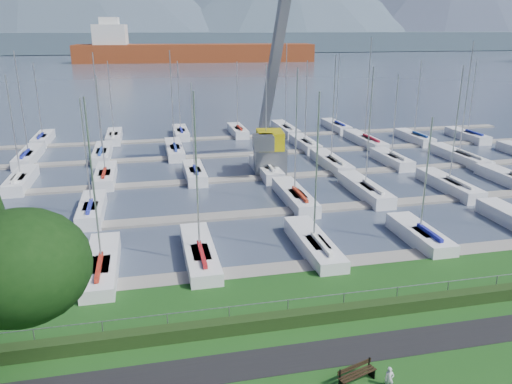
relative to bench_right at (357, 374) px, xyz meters
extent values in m
cube|color=black|center=(-0.55, 2.09, -0.41)|extent=(160.00, 2.00, 0.04)
cube|color=#434E62|center=(-0.55, 265.09, -0.82)|extent=(800.00, 540.00, 0.20)
cube|color=#1D3212|center=(-0.55, 4.69, -0.07)|extent=(80.00, 0.70, 0.70)
cylinder|color=gray|center=(-0.55, 5.09, 0.78)|extent=(80.00, 0.04, 0.04)
cube|color=#435563|center=(-0.55, 335.09, 5.58)|extent=(900.00, 80.00, 12.00)
cube|color=gray|center=(-0.55, 11.09, -0.64)|extent=(90.00, 1.60, 0.25)
cube|color=gray|center=(-0.55, 21.09, -0.64)|extent=(90.00, 1.60, 0.25)
cube|color=slate|center=(-0.55, 31.09, -0.64)|extent=(90.00, 1.60, 0.25)
cube|color=gray|center=(-0.55, 41.09, -0.64)|extent=(90.00, 1.60, 0.25)
cube|color=slate|center=(-0.55, 51.09, -0.64)|extent=(90.00, 1.60, 0.25)
cube|color=black|center=(-0.80, -0.12, 0.23)|extent=(0.06, 0.06, 0.40)
cube|color=black|center=(0.78, 0.20, -0.19)|extent=(0.18, 0.40, 0.45)
cube|color=black|center=(0.72, 0.37, 0.23)|extent=(0.06, 0.06, 0.40)
cube|color=black|center=(0.06, -0.19, 0.03)|extent=(1.74, 0.65, 0.04)
cube|color=black|center=(0.01, -0.04, 0.03)|extent=(1.74, 0.65, 0.04)
cube|color=black|center=(-0.03, 0.10, 0.03)|extent=(1.74, 0.65, 0.04)
cube|color=black|center=(-0.05, 0.15, 0.20)|extent=(1.73, 0.59, 0.08)
cube|color=black|center=(-0.05, 0.15, 0.32)|extent=(1.73, 0.59, 0.08)
imported|color=silver|center=(1.22, -0.52, 0.11)|extent=(0.44, 0.35, 1.05)
sphere|color=black|center=(-11.55, -2.47, 7.43)|extent=(3.84, 3.84, 3.84)
cube|color=slate|center=(4.41, 32.79, 0.78)|extent=(3.59, 3.59, 2.60)
cube|color=#BFAF0B|center=(4.41, 32.79, 2.88)|extent=(3.02, 3.71, 1.80)
cube|color=slate|center=(6.21, 37.29, 11.88)|extent=(1.49, 11.25, 19.89)
cube|color=slate|center=(3.21, 30.79, 3.08)|extent=(2.27, 2.44, 1.40)
cube|color=maroon|center=(16.27, 220.75, 2.08)|extent=(107.92, 25.44, 10.00)
cube|color=silver|center=(-21.06, 223.37, 9.58)|extent=(14.95, 14.95, 12.00)
cube|color=silver|center=(-21.06, 223.37, 16.58)|extent=(8.54, 8.54, 4.00)
camera|label=1|loc=(-7.87, -16.12, 13.73)|focal=35.00mm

